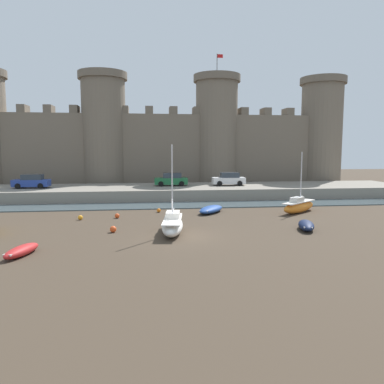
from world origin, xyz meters
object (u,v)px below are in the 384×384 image
at_px(sailboat_midflat_centre, 173,225).
at_px(mooring_buoy_off_centre, 113,229).
at_px(sailboat_foreground_right, 299,206).
at_px(rowboat_foreground_left, 306,225).
at_px(mooring_buoy_near_channel, 159,210).
at_px(rowboat_midflat_left, 211,209).
at_px(car_quay_centre_west, 229,179).
at_px(car_quay_west, 32,181).
at_px(mooring_buoy_near_shore, 80,218).
at_px(rowboat_midflat_right, 22,250).
at_px(mooring_buoy_mid_mud, 117,216).
at_px(car_quay_east, 171,180).

height_order(sailboat_midflat_centre, mooring_buoy_off_centre, sailboat_midflat_centre).
height_order(sailboat_foreground_right, mooring_buoy_off_centre, sailboat_foreground_right).
bearing_deg(rowboat_foreground_left, mooring_buoy_near_channel, 139.50).
height_order(rowboat_midflat_left, mooring_buoy_off_centre, rowboat_midflat_left).
bearing_deg(mooring_buoy_near_channel, car_quay_centre_west, 51.04).
bearing_deg(mooring_buoy_off_centre, car_quay_west, 120.02).
distance_m(mooring_buoy_off_centre, mooring_buoy_near_shore, 6.06).
bearing_deg(mooring_buoy_near_shore, rowboat_midflat_left, 10.57).
xyz_separation_m(rowboat_midflat_left, mooring_buoy_near_shore, (-11.51, -2.15, -0.15)).
distance_m(rowboat_midflat_right, mooring_buoy_near_channel, 15.77).
bearing_deg(mooring_buoy_mid_mud, mooring_buoy_near_channel, 35.16).
bearing_deg(mooring_buoy_near_shore, mooring_buoy_mid_mud, 7.81).
xyz_separation_m(rowboat_foreground_left, rowboat_midflat_left, (-5.71, 8.16, -0.01)).
relative_size(sailboat_foreground_right, mooring_buoy_off_centre, 12.21).
relative_size(rowboat_midflat_right, mooring_buoy_off_centre, 6.46).
height_order(mooring_buoy_off_centre, car_quay_centre_west, car_quay_centre_west).
distance_m(rowboat_foreground_left, car_quay_west, 32.08).
height_order(rowboat_foreground_left, rowboat_midflat_right, rowboat_foreground_left).
xyz_separation_m(mooring_buoy_off_centre, car_quay_centre_west, (12.77, 19.60, 1.90)).
distance_m(rowboat_midflat_left, mooring_buoy_near_shore, 11.71).
bearing_deg(mooring_buoy_off_centre, rowboat_midflat_left, 41.24).
xyz_separation_m(rowboat_foreground_left, mooring_buoy_off_centre, (-14.06, 0.83, -0.12)).
xyz_separation_m(sailboat_foreground_right, car_quay_centre_west, (-3.80, 13.12, 1.52)).
bearing_deg(rowboat_midflat_left, car_quay_centre_west, 70.25).
relative_size(sailboat_midflat_centre, sailboat_foreground_right, 1.10).
height_order(sailboat_foreground_right, mooring_buoy_mid_mud, sailboat_foreground_right).
xyz_separation_m(mooring_buoy_off_centre, mooring_buoy_near_shore, (-3.16, 5.18, -0.03)).
bearing_deg(mooring_buoy_off_centre, car_quay_east, 74.57).
bearing_deg(mooring_buoy_off_centre, sailboat_midflat_centre, -10.85).
xyz_separation_m(sailboat_midflat_centre, car_quay_centre_west, (8.56, 20.41, 1.51)).
xyz_separation_m(mooring_buoy_near_channel, mooring_buoy_near_shore, (-6.68, -2.99, 0.01)).
bearing_deg(car_quay_west, rowboat_midflat_right, -75.19).
distance_m(rowboat_midflat_left, mooring_buoy_off_centre, 11.11).
bearing_deg(rowboat_midflat_right, mooring_buoy_mid_mud, 68.07).
relative_size(sailboat_foreground_right, mooring_buoy_near_shore, 14.10).
distance_m(mooring_buoy_off_centre, mooring_buoy_mid_mud, 5.59).
distance_m(car_quay_east, car_quay_centre_west, 7.28).
relative_size(rowboat_midflat_right, car_quay_west, 0.72).
height_order(mooring_buoy_mid_mud, mooring_buoy_near_shore, mooring_buoy_mid_mud).
height_order(mooring_buoy_near_channel, car_quay_centre_west, car_quay_centre_west).
relative_size(rowboat_midflat_right, mooring_buoy_near_shore, 7.46).
height_order(rowboat_midflat_right, mooring_buoy_mid_mud, rowboat_midflat_right).
distance_m(car_quay_west, car_quay_centre_west, 23.80).
bearing_deg(mooring_buoy_mid_mud, rowboat_midflat_right, -111.93).
distance_m(rowboat_foreground_left, car_quay_east, 22.49).
bearing_deg(sailboat_foreground_right, rowboat_foreground_left, -108.86).
height_order(rowboat_midflat_left, mooring_buoy_near_shore, rowboat_midflat_left).
height_order(rowboat_foreground_left, rowboat_midflat_left, rowboat_foreground_left).
bearing_deg(car_quay_centre_west, car_quay_east, 177.80).
bearing_deg(car_quay_west, mooring_buoy_near_channel, -36.88).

